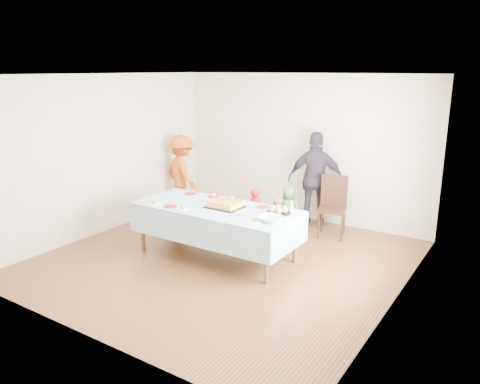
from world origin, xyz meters
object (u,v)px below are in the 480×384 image
Objects in this scene: birthday_cake at (225,205)px; dining_chair at (333,203)px; adult_left at (182,174)px; party_table at (216,210)px.

dining_chair is (0.99, 1.79, -0.25)m from birthday_cake.
adult_left is at bearing 144.30° from birthday_cake.
dining_chair is at bearing 58.74° from party_table.
party_table is 4.81× the size of birthday_cake.
party_table is at bearing -157.84° from birthday_cake.
birthday_cake is 2.51m from adult_left.
adult_left is at bearing 170.81° from dining_chair.
dining_chair is at bearing 61.04° from birthday_cake.
birthday_cake is at bearing -134.27° from dining_chair.
party_table is at bearing 165.59° from adult_left.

